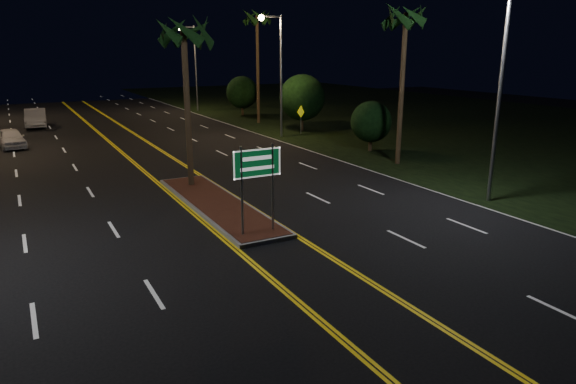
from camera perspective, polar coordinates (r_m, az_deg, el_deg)
ground at (r=16.40m, az=0.87°, el=-7.89°), size 120.00×120.00×0.00m
grass_right at (r=53.77m, az=16.12°, el=7.95°), size 40.00×110.00×0.01m
median_island at (r=22.37m, az=-7.91°, el=-1.34°), size 2.25×10.25×0.17m
highway_sign at (r=18.02m, az=-3.44°, el=2.30°), size 1.80×0.08×3.20m
streetlight_right_near at (r=23.51m, az=22.09°, el=12.32°), size 1.91×0.44×9.00m
streetlight_right_mid at (r=39.47m, az=-1.28°, el=14.26°), size 1.91×0.44×9.00m
streetlight_right_far at (r=57.99m, az=-10.62°, el=14.40°), size 1.91×0.44×9.00m
palm_median at (r=24.76m, az=-11.54°, el=16.98°), size 2.40×2.40×8.30m
palm_right_near at (r=30.53m, az=12.96°, el=18.33°), size 2.40×2.40×9.30m
palm_right_far at (r=47.68m, az=-3.46°, el=18.64°), size 2.40×2.40×10.30m
shrub_near at (r=34.52m, az=9.22°, el=7.71°), size 2.70×2.70×3.30m
shrub_mid at (r=43.00m, az=1.59°, el=10.45°), size 3.78×3.78×4.62m
shrub_far at (r=53.65m, az=-5.12°, el=10.98°), size 3.24×3.24×3.96m
car_near at (r=40.18m, az=-28.44°, el=5.43°), size 2.57×4.85×1.54m
car_far at (r=50.28m, az=-26.26°, el=7.54°), size 2.70×5.65×1.84m
warning_sign at (r=41.29m, az=1.45°, el=8.47°), size 0.90×0.37×2.27m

